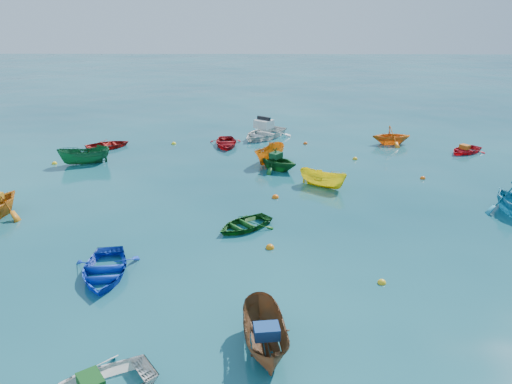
{
  "coord_description": "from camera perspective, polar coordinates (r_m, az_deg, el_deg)",
  "views": [
    {
      "loc": [
        0.3,
        -18.83,
        9.55
      ],
      "look_at": [
        0.0,
        5.0,
        0.4
      ],
      "focal_mm": 35.0,
      "sensor_mm": 36.0,
      "label": 1
    }
  ],
  "objects": [
    {
      "name": "ground",
      "position": [
        21.12,
        -0.17,
        -5.89
      ],
      "size": [
        160.0,
        160.0,
        0.0
      ],
      "primitive_type": "plane",
      "color": "#093846",
      "rests_on": "ground"
    },
    {
      "name": "dinghy_blue_sw",
      "position": [
        19.61,
        -16.9,
        -9.15
      ],
      "size": [
        2.94,
        3.75,
        0.71
      ],
      "primitive_type": "imported",
      "rotation": [
        0.0,
        0.0,
        0.16
      ],
      "color": "#0E34B2",
      "rests_on": "ground"
    },
    {
      "name": "sampan_brown_mid",
      "position": [
        15.26,
        1.12,
        -17.75
      ],
      "size": [
        1.66,
        3.44,
        1.28
      ],
      "primitive_type": "imported",
      "rotation": [
        0.0,
        0.0,
        0.13
      ],
      "color": "brown",
      "rests_on": "ground"
    },
    {
      "name": "sampan_yellow_mid",
      "position": [
        27.63,
        7.59,
        0.59
      ],
      "size": [
        2.91,
        2.4,
        1.08
      ],
      "primitive_type": "imported",
      "rotation": [
        0.0,
        0.0,
        1.0
      ],
      "color": "yellow",
      "rests_on": "ground"
    },
    {
      "name": "dinghy_green_e",
      "position": [
        22.47,
        -1.37,
        -4.15
      ],
      "size": [
        3.35,
        3.27,
        0.57
      ],
      "primitive_type": "imported",
      "rotation": [
        0.0,
        0.0,
        -0.86
      ],
      "color": "#114C14",
      "rests_on": "ground"
    },
    {
      "name": "dinghy_cyan_se",
      "position": [
        27.07,
        27.1,
        -2.08
      ],
      "size": [
        2.68,
        3.09,
        1.6
      ],
      "primitive_type": "imported",
      "rotation": [
        0.0,
        0.0,
        0.02
      ],
      "color": "teal",
      "rests_on": "ground"
    },
    {
      "name": "dinghy_red_nw",
      "position": [
        36.28,
        -16.55,
        4.86
      ],
      "size": [
        3.63,
        3.31,
        0.62
      ],
      "primitive_type": "imported",
      "rotation": [
        0.0,
        0.0,
        2.09
      ],
      "color": "#9E110D",
      "rests_on": "ground"
    },
    {
      "name": "sampan_orange_n",
      "position": [
        31.63,
        1.59,
        3.42
      ],
      "size": [
        2.51,
        3.28,
        1.2
      ],
      "primitive_type": "imported",
      "rotation": [
        0.0,
        0.0,
        -0.5
      ],
      "color": "orange",
      "rests_on": "ground"
    },
    {
      "name": "dinghy_green_n",
      "position": [
        30.22,
        2.42,
        2.57
      ],
      "size": [
        3.55,
        3.48,
        1.42
      ],
      "primitive_type": "imported",
      "rotation": [
        0.0,
        0.0,
        0.92
      ],
      "color": "#14561E",
      "rests_on": "ground"
    },
    {
      "name": "dinghy_red_ne",
      "position": [
        36.48,
        22.75,
        4.17
      ],
      "size": [
        3.28,
        3.09,
        0.55
      ],
      "primitive_type": "imported",
      "rotation": [
        0.0,
        0.0,
        -0.96
      ],
      "color": "red",
      "rests_on": "ground"
    },
    {
      "name": "dinghy_red_far",
      "position": [
        35.34,
        -3.45,
        5.29
      ],
      "size": [
        2.55,
        3.35,
        0.65
      ],
      "primitive_type": "imported",
      "rotation": [
        0.0,
        0.0,
        0.1
      ],
      "color": "#9E0D11",
      "rests_on": "ground"
    },
    {
      "name": "dinghy_orange_far",
      "position": [
        37.01,
        15.13,
        5.32
      ],
      "size": [
        2.88,
        2.54,
        1.42
      ],
      "primitive_type": "imported",
      "rotation": [
        0.0,
        0.0,
        1.65
      ],
      "color": "orange",
      "rests_on": "ground"
    },
    {
      "name": "sampan_green_far",
      "position": [
        33.07,
        -18.94,
        3.06
      ],
      "size": [
        3.33,
        2.12,
        1.2
      ],
      "primitive_type": "imported",
      "rotation": [
        0.0,
        0.0,
        -1.24
      ],
      "color": "#14572D",
      "rests_on": "ground"
    },
    {
      "name": "motorboat_white",
      "position": [
        37.49,
        0.89,
        6.25
      ],
      "size": [
        5.0,
        5.26,
        1.49
      ],
      "primitive_type": "imported",
      "rotation": [
        0.0,
        0.0,
        -0.63
      ],
      "color": "silver",
      "rests_on": "ground"
    },
    {
      "name": "tarp_green_a",
      "position": [
        14.13,
        -18.35,
        -19.97
      ],
      "size": [
        0.87,
        0.91,
        0.35
      ],
      "primitive_type": "cube",
      "rotation": [
        0.0,
        0.0,
        -0.94
      ],
      "color": "#134E1A",
      "rests_on": "dinghy_white_near"
    },
    {
      "name": "tarp_blue_a",
      "position": [
        14.65,
        1.22,
        -15.63
      ],
      "size": [
        0.79,
        0.64,
        0.35
      ],
      "primitive_type": "cube",
      "rotation": [
        0.0,
        0.0,
        0.13
      ],
      "color": "navy",
      "rests_on": "sampan_brown_mid"
    },
    {
      "name": "tarp_green_b",
      "position": [
        30.01,
        2.29,
        4.2
      ],
      "size": [
        0.86,
        0.89,
        0.34
      ],
      "primitive_type": "cube",
      "rotation": [
        0.0,
        0.0,
        0.92
      ],
      "color": "#104320",
      "rests_on": "dinghy_green_n"
    },
    {
      "name": "tarp_orange_b",
      "position": [
        36.3,
        22.76,
        4.79
      ],
      "size": [
        0.71,
        0.74,
        0.29
      ],
      "primitive_type": "cube",
      "rotation": [
        0.0,
        0.0,
        -0.96
      ],
      "color": "#C35914",
      "rests_on": "dinghy_red_ne"
    },
    {
      "name": "buoy_ye_a",
      "position": [
        18.9,
        14.17,
        -10.08
      ],
      "size": [
        0.31,
        0.31,
        0.31
      ],
      "primitive_type": "sphere",
      "color": "yellow",
      "rests_on": "ground"
    },
    {
      "name": "buoy_or_b",
      "position": [
        20.73,
        1.6,
        -6.44
      ],
      "size": [
        0.36,
        0.36,
        0.36
      ],
      "primitive_type": "sphere",
      "color": "orange",
      "rests_on": "ground"
    },
    {
      "name": "buoy_ye_b",
      "position": [
        33.73,
        -22.04,
        2.99
      ],
      "size": [
        0.32,
        0.32,
        0.32
      ],
      "primitive_type": "sphere",
      "color": "yellow",
      "rests_on": "ground"
    },
    {
      "name": "buoy_or_c",
      "position": [
        25.88,
        2.23,
        -0.67
      ],
      "size": [
        0.37,
        0.37,
        0.37
      ],
      "primitive_type": "sphere",
      "color": "orange",
      "rests_on": "ground"
    },
    {
      "name": "buoy_ye_c",
      "position": [
        32.82,
        11.25,
        3.68
      ],
      "size": [
        0.33,
        0.33,
        0.33
      ],
      "primitive_type": "sphere",
      "color": "gold",
      "rests_on": "ground"
    },
    {
      "name": "buoy_or_d",
      "position": [
        30.2,
        18.51,
        1.45
      ],
      "size": [
        0.31,
        0.31,
        0.31
      ],
      "primitive_type": "sphere",
      "color": "#ED5A0C",
      "rests_on": "ground"
    },
    {
      "name": "buoy_ye_d",
      "position": [
        36.19,
        -9.38,
        5.42
      ],
      "size": [
        0.34,
        0.34,
        0.34
      ],
      "primitive_type": "sphere",
      "color": "yellow",
      "rests_on": "ground"
    },
    {
      "name": "buoy_or_e",
      "position": [
        35.93,
        5.66,
        5.49
      ],
      "size": [
        0.31,
        0.31,
        0.31
      ],
      "primitive_type": "sphere",
      "color": "#D6490B",
      "rests_on": "ground"
    }
  ]
}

